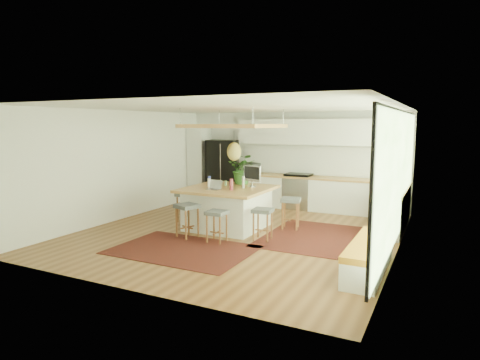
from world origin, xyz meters
The scene contains 36 objects.
floor centered at (0.00, 0.00, 0.00)m, with size 7.00×7.00×0.00m, color brown.
ceiling centered at (0.00, 0.00, 2.70)m, with size 7.00×7.00×0.00m, color white.
wall_back centered at (0.00, 3.50, 1.35)m, with size 6.50×6.50×0.00m, color white.
wall_front centered at (0.00, -3.50, 1.35)m, with size 6.50×6.50×0.00m, color white.
wall_left centered at (-3.25, 0.00, 1.35)m, with size 7.00×7.00×0.00m, color white.
wall_right centered at (3.25, 0.00, 1.35)m, with size 7.00×7.00×0.00m, color white.
window_wall centered at (3.22, 0.00, 1.40)m, with size 0.10×6.20×2.60m, color black, non-canonical shape.
pantry centered at (-2.95, 3.18, 1.12)m, with size 0.55×0.60×2.25m, color white.
back_counter_base centered at (0.55, 3.18, 0.44)m, with size 4.20×0.60×0.88m, color white.
back_counter_top centered at (0.55, 3.18, 0.90)m, with size 4.24×0.64×0.05m, color #A9763C.
backsplash centered at (0.55, 3.48, 1.35)m, with size 4.20×0.02×0.80m, color white.
upper_cabinets centered at (0.55, 3.32, 2.15)m, with size 4.20×0.34×0.70m, color white.
range centered at (0.30, 3.18, 0.50)m, with size 0.76×0.62×1.00m, color #A5A5AA, non-canonical shape.
right_counter_base centered at (2.93, 2.00, 0.44)m, with size 0.60×2.50×0.88m, color white.
right_counter_top centered at (2.93, 2.00, 0.90)m, with size 0.64×2.54×0.05m, color #A9763C.
window_bench centered at (2.95, -1.20, 0.25)m, with size 0.52×2.00×0.50m, color white, non-canonical shape.
ceiling_panel centered at (-0.30, 0.40, 2.05)m, with size 1.86×1.86×0.80m, color #A9763C, non-canonical shape.
rug_near centered at (-0.40, -1.55, 0.01)m, with size 2.60×1.80×0.01m, color black.
rug_right centered at (1.48, 0.44, 0.01)m, with size 1.80×2.60×0.01m, color black.
fridge centered at (-2.12, 3.21, 0.93)m, with size 0.94×0.73×1.89m, color black, non-canonical shape.
island centered at (-0.44, 0.35, 0.47)m, with size 1.85×1.85×0.93m, color #A9763C, non-canonical shape.
stool_near_left centered at (-0.80, -0.77, 0.35)m, with size 0.42×0.42×0.71m, color #484C50, non-canonical shape.
stool_near_right centered at (-0.07, -0.81, 0.35)m, with size 0.38×0.38×0.65m, color #484C50, non-canonical shape.
stool_right_front centered at (0.68, -0.24, 0.35)m, with size 0.38×0.38×0.65m, color #484C50, non-canonical shape.
stool_right_back centered at (0.89, 0.87, 0.35)m, with size 0.42×0.42×0.71m, color #484C50, non-canonical shape.
stool_left_side centered at (-1.59, 0.41, 0.35)m, with size 0.42×0.42×0.72m, color #484C50, non-canonical shape.
laptop centered at (-0.58, -0.05, 1.05)m, with size 0.30×0.32×0.22m, color #A5A5AA, non-canonical shape.
monitor centered at (0.00, 0.72, 1.19)m, with size 0.53×0.19×0.50m, color #A5A5AA, non-canonical shape.
microwave centered at (-1.21, 3.15, 1.12)m, with size 0.56×0.31×0.38m, color #A5A5AA.
island_plant centered at (-0.37, 1.01, 1.21)m, with size 0.66×0.73×0.57m, color #1E4C19.
island_bowl centered at (-0.95, 0.84, 0.96)m, with size 0.21×0.21×0.05m, color silver.
island_bottle_0 centered at (-0.99, 0.45, 1.03)m, with size 0.07×0.07×0.19m, color #3942E4.
island_bottle_1 centered at (-0.84, 0.20, 1.03)m, with size 0.07×0.07×0.19m, color white.
island_bottle_2 centered at (-0.19, 0.05, 1.03)m, with size 0.07×0.07×0.19m, color #90303D.
island_bottle_3 centered at (-0.09, 0.40, 1.03)m, with size 0.07×0.07×0.19m, color silver.
island_bottle_4 centered at (-0.64, 0.60, 1.03)m, with size 0.07×0.07×0.19m, color #6B8F56.
Camera 1 is at (3.96, -7.89, 2.35)m, focal length 31.14 mm.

